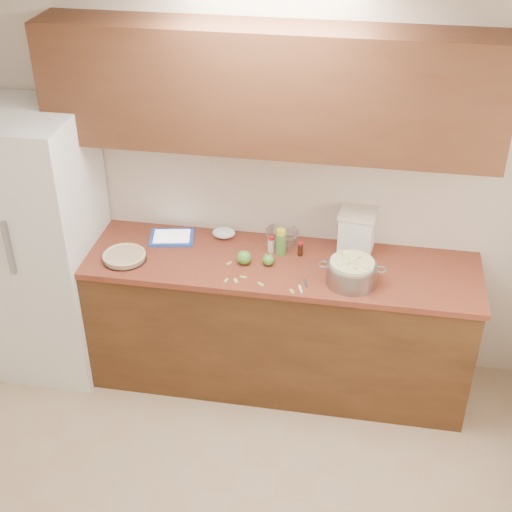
% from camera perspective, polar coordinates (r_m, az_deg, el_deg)
% --- Properties ---
extents(room_shell, '(3.60, 3.60, 3.60)m').
position_cam_1_polar(room_shell, '(2.99, -4.03, -9.44)').
color(room_shell, tan).
rests_on(room_shell, ground).
extents(counter_run, '(2.64, 0.68, 0.92)m').
position_cam_1_polar(counter_run, '(4.63, 0.56, -5.13)').
color(counter_run, '#573318').
rests_on(counter_run, ground).
extents(upper_cabinets, '(2.60, 0.34, 0.70)m').
position_cam_1_polar(upper_cabinets, '(4.05, 1.04, 13.17)').
color(upper_cabinets, '#4F2C18').
rests_on(upper_cabinets, room_shell).
extents(fridge, '(0.70, 0.70, 1.80)m').
position_cam_1_polar(fridge, '(4.76, -16.84, 0.84)').
color(fridge, silver).
rests_on(fridge, ground).
extents(pie, '(0.27, 0.27, 0.04)m').
position_cam_1_polar(pie, '(4.44, -10.49, -0.04)').
color(pie, silver).
rests_on(pie, counter_run).
extents(colander, '(0.39, 0.30, 0.15)m').
position_cam_1_polar(colander, '(4.17, 7.65, -1.31)').
color(colander, gray).
rests_on(colander, counter_run).
extents(flour_canister, '(0.25, 0.25, 0.27)m').
position_cam_1_polar(flour_canister, '(4.45, 8.09, 2.06)').
color(flour_canister, white).
rests_on(flour_canister, counter_run).
extents(tablet, '(0.31, 0.26, 0.02)m').
position_cam_1_polar(tablet, '(4.62, -6.74, 1.49)').
color(tablet, blue).
rests_on(tablet, counter_run).
extents(paring_knife, '(0.06, 0.15, 0.01)m').
position_cam_1_polar(paring_knife, '(4.12, 3.66, -2.59)').
color(paring_knife, gray).
rests_on(paring_knife, counter_run).
extents(lemon_bottle, '(0.06, 0.06, 0.17)m').
position_cam_1_polar(lemon_bottle, '(4.39, 2.01, 1.10)').
color(lemon_bottle, '#4C8C38').
rests_on(lemon_bottle, counter_run).
extents(cinnamon_shaker, '(0.04, 0.04, 0.11)m').
position_cam_1_polar(cinnamon_shaker, '(4.43, 1.22, 0.92)').
color(cinnamon_shaker, beige).
rests_on(cinnamon_shaker, counter_run).
extents(vanilla_bottle, '(0.03, 0.03, 0.09)m').
position_cam_1_polar(vanilla_bottle, '(4.40, 3.56, 0.56)').
color(vanilla_bottle, black).
rests_on(vanilla_bottle, counter_run).
extents(mixing_bowl, '(0.21, 0.21, 0.08)m').
position_cam_1_polar(mixing_bowl, '(4.54, 2.10, 1.66)').
color(mixing_bowl, silver).
rests_on(mixing_bowl, counter_run).
extents(paper_towel, '(0.15, 0.13, 0.06)m').
position_cam_1_polar(paper_towel, '(4.60, -2.59, 1.86)').
color(paper_towel, white).
rests_on(paper_towel, counter_run).
extents(apple_left, '(0.09, 0.09, 0.10)m').
position_cam_1_polar(apple_left, '(4.32, -0.97, -0.12)').
color(apple_left, '#498D2C').
rests_on(apple_left, counter_run).
extents(apple_center, '(0.07, 0.07, 0.08)m').
position_cam_1_polar(apple_center, '(4.31, 1.00, -0.31)').
color(apple_center, '#498D2C').
rests_on(apple_center, counter_run).
extents(peel_a, '(0.04, 0.02, 0.00)m').
position_cam_1_polar(peel_a, '(4.22, -1.03, -1.68)').
color(peel_a, '#94BE5C').
rests_on(peel_a, counter_run).
extents(peel_b, '(0.04, 0.05, 0.00)m').
position_cam_1_polar(peel_b, '(4.19, -1.63, -1.98)').
color(peel_b, '#94BE5C').
rests_on(peel_b, counter_run).
extents(peel_c, '(0.05, 0.04, 0.00)m').
position_cam_1_polar(peel_c, '(4.16, 0.39, -2.26)').
color(peel_c, '#94BE5C').
rests_on(peel_c, counter_run).
extents(peel_d, '(0.04, 0.04, 0.00)m').
position_cam_1_polar(peel_d, '(4.34, -2.16, -0.57)').
color(peel_d, '#94BE5C').
rests_on(peel_d, counter_run).
extents(peel_e, '(0.03, 0.04, 0.00)m').
position_cam_1_polar(peel_e, '(4.10, 2.89, -2.83)').
color(peel_e, '#94BE5C').
rests_on(peel_e, counter_run).
extents(peel_f, '(0.02, 0.04, 0.00)m').
position_cam_1_polar(peel_f, '(4.19, -2.41, -1.96)').
color(peel_f, '#94BE5C').
rests_on(peel_f, counter_run).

